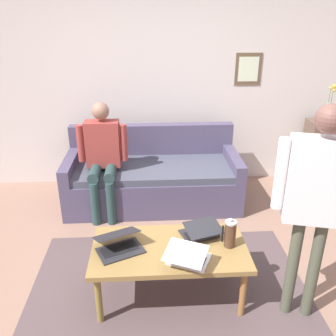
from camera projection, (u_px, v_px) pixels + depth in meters
The scene contains 13 objects.
ground_plane at pixel (176, 285), 3.10m from camera, with size 7.68×7.68×0.00m, color #8E6A59.
area_rug at pixel (170, 302), 2.91m from camera, with size 2.33×1.92×0.01m, color #534344.
back_wall at pixel (163, 81), 4.57m from camera, with size 7.04×0.11×2.70m.
couch at pixel (153, 178), 4.38m from camera, with size 2.03×0.90×0.88m.
coffee_table at pixel (169, 252), 2.84m from camera, with size 1.22×0.65×0.47m.
laptop_left at pixel (119, 245), 2.78m from camera, with size 0.43×0.40×0.15m.
laptop_center at pixel (188, 257), 2.63m from camera, with size 0.40×0.41×0.15m.
laptop_right at pixel (200, 232), 2.95m from camera, with size 0.36×0.35×0.14m.
french_press at pixel (230, 234), 2.79m from camera, with size 0.11×0.09×0.25m.
side_shelf at pixel (320, 153), 4.76m from camera, with size 0.42×0.32×0.88m.
flower_vase at pixel (329, 108), 4.52m from camera, with size 0.08×0.07×0.47m.
person_standing at pixel (317, 191), 2.41m from camera, with size 0.58×0.28×1.66m.
person_seated at pixel (103, 153), 3.97m from camera, with size 0.55×0.51×1.28m.
Camera 1 is at (0.21, 2.43, 2.17)m, focal length 38.43 mm.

